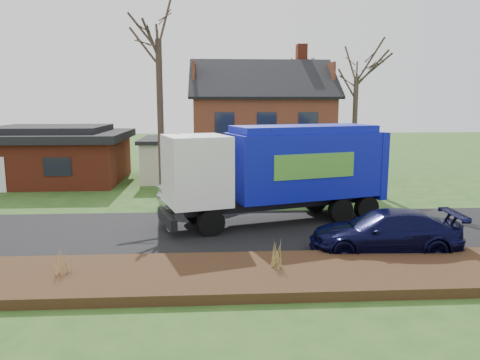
{
  "coord_description": "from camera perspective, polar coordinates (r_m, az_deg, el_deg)",
  "views": [
    {
      "loc": [
        -1.45,
        -18.64,
        5.31
      ],
      "look_at": [
        -0.13,
        2.5,
        1.73
      ],
      "focal_mm": 35.0,
      "sensor_mm": 36.0,
      "label": 1
    }
  ],
  "objects": [
    {
      "name": "mulch_verge",
      "position": [
        14.38,
        2.51,
        -11.44
      ],
      "size": [
        80.0,
        3.5,
        0.3
      ],
      "primitive_type": "cube",
      "color": "black",
      "rests_on": "ground"
    },
    {
      "name": "ranch_house",
      "position": [
        33.54,
        -21.92,
        2.91
      ],
      "size": [
        9.8,
        8.2,
        3.7
      ],
      "color": "maroon",
      "rests_on": "ground"
    },
    {
      "name": "ground",
      "position": [
        19.44,
        0.85,
        -6.26
      ],
      "size": [
        120.0,
        120.0,
        0.0
      ],
      "primitive_type": "plane",
      "color": "#284C19",
      "rests_on": "ground"
    },
    {
      "name": "grass_clump_mid",
      "position": [
        14.45,
        4.5,
        -8.86
      ],
      "size": [
        0.32,
        0.26,
        0.88
      ],
      "color": "#A18B47",
      "rests_on": "mulch_verge"
    },
    {
      "name": "main_house",
      "position": [
        32.71,
        1.6,
        7.34
      ],
      "size": [
        12.95,
        8.95,
        9.26
      ],
      "color": "beige",
      "rests_on": "ground"
    },
    {
      "name": "navy_wagon",
      "position": [
        17.32,
        17.19,
        -6.08
      ],
      "size": [
        5.33,
        2.35,
        1.52
      ],
      "primitive_type": "imported",
      "rotation": [
        0.0,
        0.0,
        -1.61
      ],
      "color": "black",
      "rests_on": "ground"
    },
    {
      "name": "garbage_truck",
      "position": [
        20.61,
        5.14,
        1.58
      ],
      "size": [
        10.27,
        5.45,
        4.25
      ],
      "rotation": [
        0.0,
        0.0,
        0.3
      ],
      "color": "black",
      "rests_on": "ground"
    },
    {
      "name": "tree_front_west",
      "position": [
        27.27,
        -10.02,
        19.17
      ],
      "size": [
        4.05,
        4.05,
        12.03
      ],
      "color": "#382A22",
      "rests_on": "ground"
    },
    {
      "name": "road",
      "position": [
        19.44,
        0.85,
        -6.23
      ],
      "size": [
        80.0,
        7.0,
        0.02
      ],
      "primitive_type": "cube",
      "color": "black",
      "rests_on": "ground"
    },
    {
      "name": "tree_front_east",
      "position": [
        30.61,
        14.11,
        14.21
      ],
      "size": [
        3.51,
        3.51,
        9.75
      ],
      "color": "#3D3325",
      "rests_on": "ground"
    },
    {
      "name": "grass_clump_west",
      "position": [
        14.83,
        -20.85,
        -9.15
      ],
      "size": [
        0.31,
        0.25,
        0.81
      ],
      "color": "#B1854E",
      "rests_on": "mulch_verge"
    },
    {
      "name": "tree_back",
      "position": [
        40.44,
        7.24,
        14.0
      ],
      "size": [
        3.21,
        3.21,
        10.16
      ],
      "color": "#443329",
      "rests_on": "ground"
    },
    {
      "name": "silver_sedan",
      "position": [
        23.68,
        -3.78,
        -1.35
      ],
      "size": [
        5.29,
        3.41,
        1.65
      ],
      "primitive_type": "imported",
      "rotation": [
        0.0,
        0.0,
        1.94
      ],
      "color": "#AFB2B7",
      "rests_on": "ground"
    }
  ]
}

